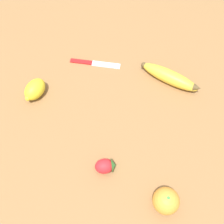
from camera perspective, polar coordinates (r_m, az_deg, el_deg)
The scene contains 6 objects.
ground_plane at distance 0.80m, azimuth -1.77°, elevation 0.01°, with size 3.00×3.00×0.00m, color olive.
banana at distance 0.87m, azimuth 12.54°, elevation 7.43°, with size 0.10×0.21×0.04m.
orange at distance 0.69m, azimuth 11.66°, elevation -18.40°, with size 0.07×0.07×0.07m.
strawberry at distance 0.71m, azimuth -1.34°, elevation -11.66°, with size 0.06×0.07×0.04m.
lemon at distance 0.85m, azimuth -16.45°, elevation 4.74°, with size 0.09×0.07×0.05m.
paring_knife at distance 0.91m, azimuth -4.12°, elevation 10.62°, with size 0.04×0.17×0.01m.
Camera 1 is at (0.38, 0.13, 0.69)m, focal length 42.00 mm.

